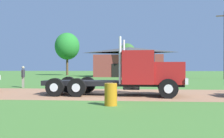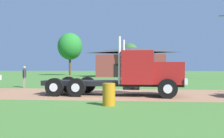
% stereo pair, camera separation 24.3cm
% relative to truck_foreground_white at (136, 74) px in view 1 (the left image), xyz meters
% --- Properties ---
extents(ground_plane, '(200.00, 200.00, 0.00)m').
position_rel_truck_foreground_white_xyz_m(ground_plane, '(-1.82, 0.88, -1.21)').
color(ground_plane, '#457630').
extents(dirt_track, '(120.00, 6.86, 0.01)m').
position_rel_truck_foreground_white_xyz_m(dirt_track, '(-1.82, 0.88, -1.21)').
color(dirt_track, '#9D6E4E').
rests_on(dirt_track, ground_plane).
extents(truck_foreground_white, '(8.27, 3.15, 3.29)m').
position_rel_truck_foreground_white_xyz_m(truck_foreground_white, '(0.00, 0.00, 0.00)').
color(truck_foreground_white, black).
rests_on(truck_foreground_white, ground_plane).
extents(visitor_far_side, '(0.40, 0.62, 1.71)m').
position_rel_truck_foreground_white_xyz_m(visitor_far_side, '(-8.96, 5.21, -0.28)').
color(visitor_far_side, '#2D2D33').
rests_on(visitor_far_side, ground_plane).
extents(steel_barrel, '(0.54, 0.54, 0.95)m').
position_rel_truck_foreground_white_xyz_m(steel_barrel, '(-1.08, -4.09, -0.74)').
color(steel_barrel, '#B27214').
rests_on(steel_barrel, ground_plane).
extents(shed_building, '(12.49, 7.80, 5.11)m').
position_rel_truck_foreground_white_xyz_m(shed_building, '(-0.97, 30.70, 1.25)').
color(shed_building, brown).
rests_on(shed_building, ground_plane).
extents(tree_left, '(5.00, 5.00, 8.66)m').
position_rel_truck_foreground_white_xyz_m(tree_left, '(-13.79, 37.56, 4.68)').
color(tree_left, '#513823').
rests_on(tree_left, ground_plane).
extents(tree_mid, '(3.78, 3.78, 6.81)m').
position_rel_truck_foreground_white_xyz_m(tree_mid, '(-1.73, 42.05, 3.49)').
color(tree_mid, '#513823').
rests_on(tree_mid, ground_plane).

